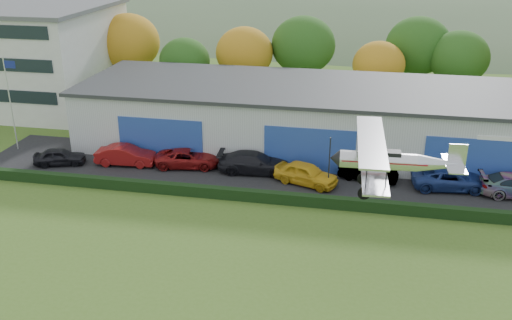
% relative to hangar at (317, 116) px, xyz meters
% --- Properties ---
extents(apron, '(48.00, 9.00, 0.05)m').
position_rel_hangar_xyz_m(apron, '(-2.00, -6.98, -2.63)').
color(apron, black).
rests_on(apron, ground).
extents(hedge, '(46.00, 0.60, 0.80)m').
position_rel_hangar_xyz_m(hedge, '(-2.00, -11.78, -2.26)').
color(hedge, black).
rests_on(hedge, ground).
extents(hangar, '(40.60, 12.60, 5.30)m').
position_rel_hangar_xyz_m(hangar, '(0.00, 0.00, 0.00)').
color(hangar, '#B2B7BC').
rests_on(hangar, ground).
extents(office_block, '(20.60, 15.60, 10.40)m').
position_rel_hangar_xyz_m(office_block, '(-33.00, 7.02, 2.56)').
color(office_block, silver).
rests_on(office_block, ground).
extents(flagpole, '(1.05, 0.10, 8.00)m').
position_rel_hangar_xyz_m(flagpole, '(-24.88, -5.98, 2.13)').
color(flagpole, silver).
rests_on(flagpole, ground).
extents(tree_belt, '(75.70, 13.22, 10.12)m').
position_rel_hangar_xyz_m(tree_belt, '(-4.15, 12.64, 2.95)').
color(tree_belt, '#3D2614').
rests_on(tree_belt, ground).
extents(distant_hills, '(430.00, 196.00, 56.00)m').
position_rel_hangar_xyz_m(distant_hills, '(-9.38, 112.02, -15.70)').
color(distant_hills, '#4C6642').
rests_on(distant_hills, ground).
extents(car_0, '(4.29, 2.79, 1.36)m').
position_rel_hangar_xyz_m(car_0, '(-19.66, -8.44, -1.93)').
color(car_0, black).
rests_on(car_0, apron).
extents(car_1, '(4.90, 2.05, 1.58)m').
position_rel_hangar_xyz_m(car_1, '(-14.47, -7.42, -1.82)').
color(car_1, maroon).
rests_on(car_1, apron).
extents(car_2, '(5.36, 3.11, 1.40)m').
position_rel_hangar_xyz_m(car_2, '(-9.50, -6.86, -1.90)').
color(car_2, maroon).
rests_on(car_2, apron).
extents(car_3, '(5.74, 2.65, 1.62)m').
position_rel_hangar_xyz_m(car_3, '(-4.12, -6.95, -1.79)').
color(car_3, black).
rests_on(car_3, apron).
extents(car_4, '(5.13, 3.38, 1.62)m').
position_rel_hangar_xyz_m(car_4, '(0.05, -8.31, -1.80)').
color(car_4, gold).
rests_on(car_4, apron).
extents(car_5, '(4.55, 2.25, 1.43)m').
position_rel_hangar_xyz_m(car_5, '(4.55, -6.70, -1.89)').
color(car_5, gray).
rests_on(car_5, apron).
extents(car_6, '(5.65, 3.05, 1.51)m').
position_rel_hangar_xyz_m(car_6, '(10.37, -7.09, -1.85)').
color(car_6, navy).
rests_on(car_6, apron).
extents(biplane, '(6.99, 7.99, 3.00)m').
position_rel_hangar_xyz_m(biplane, '(5.43, -18.29, 3.74)').
color(biplane, silver).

